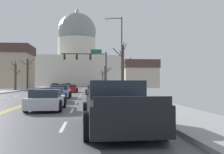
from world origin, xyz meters
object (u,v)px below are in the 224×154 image
Objects in this scene: signal_gantry at (90,61)px; sedan_oncoming_01 at (63,86)px; sedan_near_04 at (47,100)px; street_lamp_right at (120,50)px; pickup_truck_near_05 at (118,107)px; sedan_oncoming_02 at (55,85)px; bicycle_parked at (116,92)px; sedan_oncoming_03 at (68,85)px; sedan_near_01 at (94,90)px; sedan_oncoming_00 at (57,87)px; sedan_near_00 at (71,89)px; sedan_near_03 at (53,95)px; sedan_near_02 at (60,92)px; pedestrian_00 at (117,86)px.

signal_gantry is 23.33m from sedan_oncoming_01.
sedan_near_04 reaches higher than sedan_oncoming_01.
street_lamp_right is 1.67× the size of pickup_truck_near_05.
bicycle_parked is at bearing -75.28° from sedan_oncoming_02.
sedan_near_04 is at bearing -86.88° from sedan_oncoming_03.
sedan_oncoming_00 is (-6.96, 20.35, 0.03)m from sedan_near_01.
sedan_oncoming_01 is 0.98× the size of sedan_oncoming_03.
sedan_near_00 is at bearing -74.67° from sedan_oncoming_00.
sedan_near_03 is at bearing 106.52° from pickup_truck_near_05.
sedan_near_02 is 2.41× the size of bicycle_parked.
street_lamp_right is at bearing -75.02° from sedan_oncoming_02.
bicycle_parked is (9.41, -37.74, -0.04)m from sedan_oncoming_01.
street_lamp_right is 5.84m from pedestrian_00.
sedan_near_03 is 5.90m from sedan_near_04.
sedan_near_01 is (0.35, -11.93, -4.75)m from signal_gantry.
sedan_oncoming_00 is at bearing 111.11° from bicycle_parked.
bicycle_parked is (5.94, 8.84, -0.05)m from sedan_near_03.
sedan_oncoming_02 is at bearing 97.87° from sedan_oncoming_00.
sedan_near_00 is 14.37m from sedan_near_02.
street_lamp_right is 13.83m from sedan_near_00.
sedan_near_00 is at bearing 89.42° from sedan_near_03.
sedan_near_01 is at bearing 80.46° from sedan_near_04.
sedan_near_01 is 2.46× the size of bicycle_parked.
sedan_oncoming_03 is at bearing 90.29° from sedan_oncoming_01.
sedan_oncoming_00 is 1.02× the size of sedan_oncoming_03.
sedan_oncoming_01 is at bearing 97.82° from sedan_near_00.
pickup_truck_near_05 is 24.93m from pedestrian_00.
sedan_oncoming_03 is 58.41m from bicycle_parked.
sedan_near_02 is (-0.18, -14.37, 0.02)m from sedan_near_00.
sedan_near_04 is at bearing -88.19° from sedan_near_02.
street_lamp_right is at bearing -91.26° from pedestrian_00.
sedan_near_02 is 52.19m from sedan_oncoming_02.
sedan_near_00 is 1.00× the size of sedan_near_04.
sedan_near_01 is 21.50m from sedan_oncoming_00.
sedan_oncoming_02 is at bearing 103.03° from sedan_near_01.
pickup_truck_near_05 is at bearing -83.10° from sedan_oncoming_01.
signal_gantry is 1.85× the size of sedan_near_04.
sedan_near_00 is at bearing 90.39° from sedan_near_04.
sedan_oncoming_03 is (-3.95, 72.36, 0.05)m from sedan_near_04.
street_lamp_right is 2.07× the size of sedan_oncoming_01.
street_lamp_right is 2.01× the size of sedan_near_03.
pedestrian_00 is (9.86, -34.15, 0.54)m from sedan_oncoming_01.
sedan_oncoming_00 is at bearing 95.59° from sedan_near_04.
signal_gantry is 34.31m from sedan_oncoming_02.
pickup_truck_near_05 is 46.04m from sedan_oncoming_00.
bicycle_parked is (2.42, -3.95, -0.04)m from sedan_near_01.
street_lamp_right is 59.14m from sedan_oncoming_03.
street_lamp_right is at bearing -79.13° from signal_gantry.
pickup_truck_near_05 is at bearing -63.05° from sedan_near_04.
sedan_oncoming_03 is (-6.73, 41.76, -4.69)m from signal_gantry.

